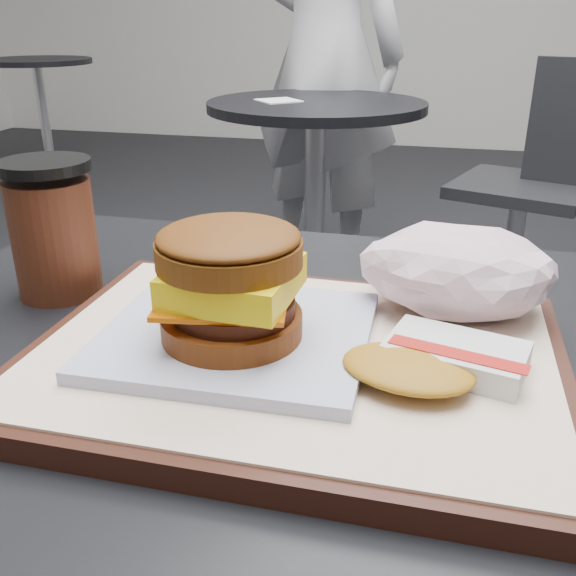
# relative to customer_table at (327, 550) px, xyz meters

# --- Properties ---
(customer_table) EXTENTS (0.80, 0.60, 0.77)m
(customer_table) POSITION_rel_customer_table_xyz_m (0.00, 0.00, 0.00)
(customer_table) COLOR #A5A5AA
(customer_table) RESTS_ON ground
(serving_tray) EXTENTS (0.38, 0.28, 0.02)m
(serving_tray) POSITION_rel_customer_table_xyz_m (-0.03, -0.02, 0.20)
(serving_tray) COLOR black
(serving_tray) RESTS_ON customer_table
(breakfast_sandwich) EXTENTS (0.19, 0.17, 0.09)m
(breakfast_sandwich) POSITION_rel_customer_table_xyz_m (-0.07, -0.03, 0.24)
(breakfast_sandwich) COLOR silver
(breakfast_sandwich) RESTS_ON serving_tray
(hash_brown) EXTENTS (0.13, 0.11, 0.02)m
(hash_brown) POSITION_rel_customer_table_xyz_m (0.07, -0.03, 0.22)
(hash_brown) COLOR silver
(hash_brown) RESTS_ON serving_tray
(crumpled_wrapper) EXTENTS (0.15, 0.12, 0.07)m
(crumpled_wrapper) POSITION_rel_customer_table_xyz_m (0.08, 0.08, 0.24)
(crumpled_wrapper) COLOR white
(crumpled_wrapper) RESTS_ON serving_tray
(coffee_cup) EXTENTS (0.08, 0.08, 0.12)m
(coffee_cup) POSITION_rel_customer_table_xyz_m (-0.27, 0.07, 0.25)
(coffee_cup) COLOR #441D10
(coffee_cup) RESTS_ON customer_table
(neighbor_table) EXTENTS (0.70, 0.70, 0.75)m
(neighbor_table) POSITION_rel_customer_table_xyz_m (-0.35, 1.65, -0.03)
(neighbor_table) COLOR black
(neighbor_table) RESTS_ON ground
(napkin) EXTENTS (0.17, 0.17, 0.00)m
(napkin) POSITION_rel_customer_table_xyz_m (-0.47, 1.62, 0.17)
(napkin) COLOR white
(napkin) RESTS_ON neighbor_table
(neighbor_chair) EXTENTS (0.65, 0.53, 0.88)m
(neighbor_chair) POSITION_rel_customer_table_xyz_m (0.39, 1.85, -0.07)
(neighbor_chair) COLOR #A9A9AE
(neighbor_chair) RESTS_ON ground
(patron) EXTENTS (0.74, 0.61, 1.74)m
(patron) POSITION_rel_customer_table_xyz_m (-0.42, 2.11, 0.29)
(patron) COLOR silver
(patron) RESTS_ON ground
(bg_table_mid) EXTENTS (0.66, 0.66, 0.75)m
(bg_table_mid) POSITION_rel_customer_table_xyz_m (-2.40, 3.20, -0.02)
(bg_table_mid) COLOR black
(bg_table_mid) RESTS_ON ground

